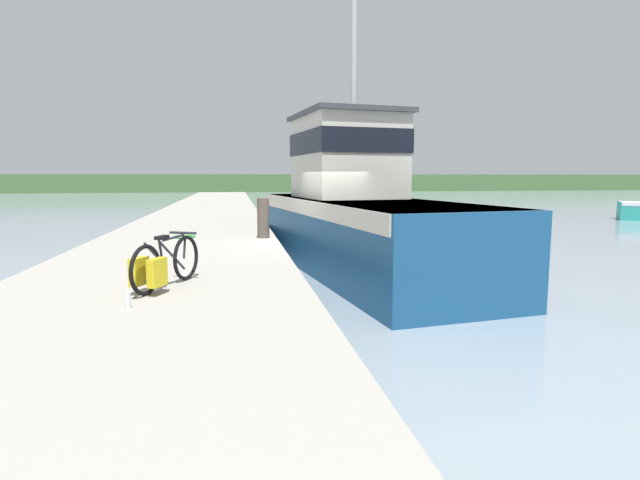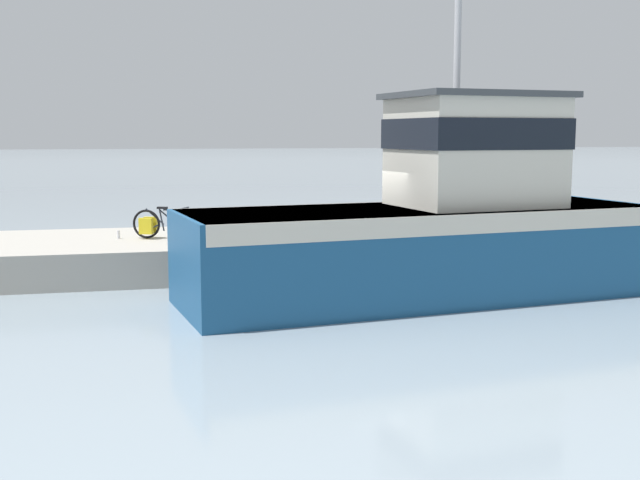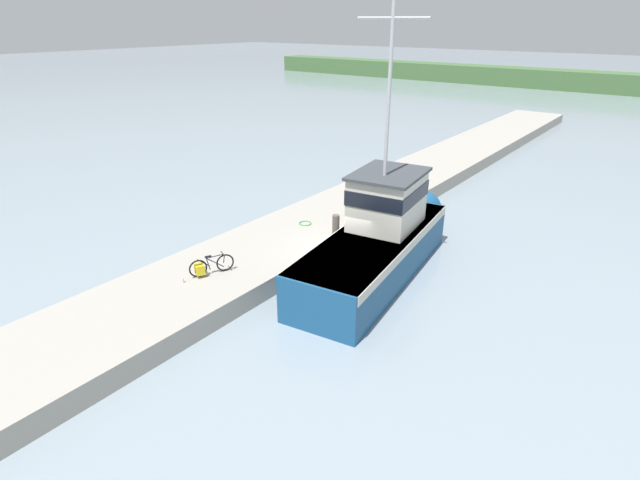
{
  "view_description": "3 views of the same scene",
  "coord_description": "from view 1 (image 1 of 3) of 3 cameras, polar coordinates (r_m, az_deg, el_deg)",
  "views": [
    {
      "loc": [
        -1.96,
        -12.03,
        2.38
      ],
      "look_at": [
        -0.4,
        -2.87,
        1.2
      ],
      "focal_mm": 28.0,
      "sensor_mm": 36.0,
      "label": 1
    },
    {
      "loc": [
        16.14,
        -5.36,
        3.27
      ],
      "look_at": [
        0.16,
        -1.71,
        1.08
      ],
      "focal_mm": 45.0,
      "sensor_mm": 36.0,
      "label": 2
    },
    {
      "loc": [
        10.4,
        -15.56,
        9.62
      ],
      "look_at": [
        -1.36,
        -0.05,
        0.97
      ],
      "focal_mm": 28.0,
      "sensor_mm": 36.0,
      "label": 3
    }
  ],
  "objects": [
    {
      "name": "far_shoreline",
      "position": [
        85.98,
        12.19,
        6.42
      ],
      "size": [
        180.0,
        5.0,
        2.71
      ],
      "primitive_type": "cube",
      "color": "#426638",
      "rests_on": "ground_plane"
    },
    {
      "name": "mooring_post",
      "position": [
        13.04,
        -6.5,
        2.5
      ],
      "size": [
        0.31,
        0.31,
        1.03
      ],
      "primitive_type": "cylinder",
      "color": "#51473D",
      "rests_on": "dock_pier"
    },
    {
      "name": "fishing_boat_main",
      "position": [
        13.13,
        3.95,
        3.4
      ],
      "size": [
        4.27,
        11.43,
        11.5
      ],
      "rotation": [
        0.0,
        0.0,
        0.14
      ],
      "color": "navy",
      "rests_on": "ground_plane"
    },
    {
      "name": "hose_coil",
      "position": [
        13.54,
        -15.28,
        0.37
      ],
      "size": [
        0.58,
        0.58,
        0.04
      ],
      "primitive_type": "torus",
      "color": "green",
      "rests_on": "dock_pier"
    },
    {
      "name": "bicycle_touring",
      "position": [
        7.38,
        -17.69,
        -2.75
      ],
      "size": [
        0.85,
        1.59,
        0.76
      ],
      "rotation": [
        0.0,
        0.0,
        -0.44
      ],
      "color": "black",
      "rests_on": "dock_pier"
    },
    {
      "name": "dock_pier",
      "position": [
        12.26,
        -15.43,
        -2.31
      ],
      "size": [
        4.62,
        80.0,
        0.8
      ],
      "primitive_type": "cube",
      "color": "#A39E93",
      "rests_on": "ground_plane"
    },
    {
      "name": "water_bottle_by_bike",
      "position": [
        6.52,
        -21.12,
        -6.43
      ],
      "size": [
        0.07,
        0.07,
        0.2
      ],
      "primitive_type": "cylinder",
      "color": "silver",
      "rests_on": "dock_pier"
    },
    {
      "name": "ground_plane",
      "position": [
        12.42,
        -0.44,
        -3.79
      ],
      "size": [
        320.0,
        320.0,
        0.0
      ],
      "primitive_type": "plane",
      "color": "#84939E"
    }
  ]
}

